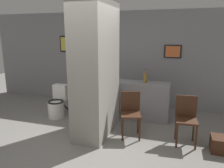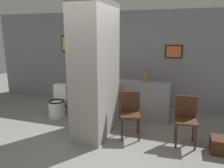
{
  "view_description": "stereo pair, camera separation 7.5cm",
  "coord_description": "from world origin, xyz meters",
  "px_view_note": "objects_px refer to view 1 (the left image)",
  "views": [
    {
      "loc": [
        1.71,
        -3.3,
        2.0
      ],
      "look_at": [
        0.34,
        1.03,
        0.95
      ],
      "focal_mm": 35.0,
      "sensor_mm": 36.0,
      "label": 1
    },
    {
      "loc": [
        1.78,
        -3.27,
        2.0
      ],
      "look_at": [
        0.34,
        1.03,
        0.95
      ],
      "focal_mm": 35.0,
      "sensor_mm": 36.0,
      "label": 2
    }
  ],
  "objects_px": {
    "chair_by_doorway": "(186,117)",
    "bottle_tall": "(145,77)",
    "toilet": "(58,104)",
    "chair_near_pillar": "(131,112)",
    "bicycle": "(90,99)"
  },
  "relations": [
    {
      "from": "chair_by_doorway",
      "to": "bottle_tall",
      "type": "distance_m",
      "value": 1.41
    },
    {
      "from": "bottle_tall",
      "to": "chair_by_doorway",
      "type": "bearing_deg",
      "value": -45.48
    },
    {
      "from": "toilet",
      "to": "chair_near_pillar",
      "type": "distance_m",
      "value": 2.01
    },
    {
      "from": "toilet",
      "to": "bicycle",
      "type": "height_order",
      "value": "bicycle"
    },
    {
      "from": "chair_near_pillar",
      "to": "bottle_tall",
      "type": "relative_size",
      "value": 2.7
    },
    {
      "from": "bicycle",
      "to": "bottle_tall",
      "type": "bearing_deg",
      "value": 2.5
    },
    {
      "from": "chair_by_doorway",
      "to": "bicycle",
      "type": "bearing_deg",
      "value": 153.77
    },
    {
      "from": "toilet",
      "to": "chair_by_doorway",
      "type": "bearing_deg",
      "value": -9.0
    },
    {
      "from": "bicycle",
      "to": "toilet",
      "type": "bearing_deg",
      "value": -149.63
    },
    {
      "from": "bottle_tall",
      "to": "bicycle",
      "type": "bearing_deg",
      "value": -177.5
    },
    {
      "from": "chair_by_doorway",
      "to": "bicycle",
      "type": "relative_size",
      "value": 0.52
    },
    {
      "from": "chair_by_doorway",
      "to": "bottle_tall",
      "type": "bearing_deg",
      "value": 129.28
    },
    {
      "from": "toilet",
      "to": "bottle_tall",
      "type": "bearing_deg",
      "value": 12.75
    },
    {
      "from": "chair_near_pillar",
      "to": "bottle_tall",
      "type": "xyz_separation_m",
      "value": [
        0.12,
        0.96,
        0.51
      ]
    },
    {
      "from": "chair_by_doorway",
      "to": "bottle_tall",
      "type": "relative_size",
      "value": 2.7
    }
  ]
}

